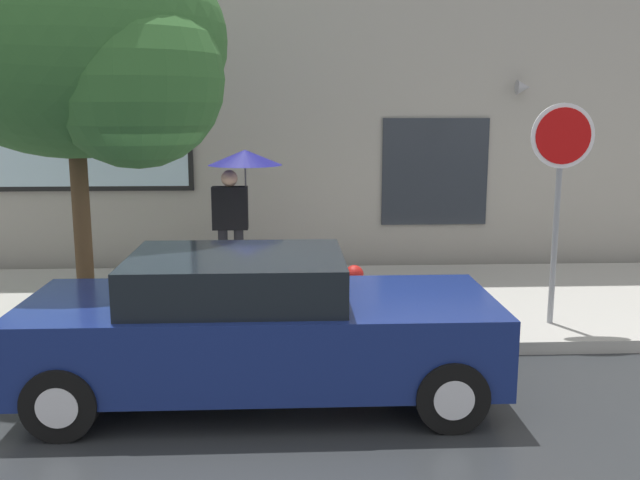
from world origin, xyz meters
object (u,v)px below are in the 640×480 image
(pedestrian_with_umbrella, at_px, (240,178))
(parked_car, at_px, (257,327))
(street_tree, at_px, (83,49))
(fire_hydrant, at_px, (354,295))
(stop_sign, at_px, (560,170))

(pedestrian_with_umbrella, bearing_deg, parked_car, -84.09)
(pedestrian_with_umbrella, distance_m, street_tree, 2.91)
(fire_hydrant, height_order, street_tree, street_tree)
(street_tree, bearing_deg, stop_sign, -1.45)
(parked_car, relative_size, street_tree, 0.94)
(fire_hydrant, relative_size, stop_sign, 0.27)
(street_tree, height_order, stop_sign, street_tree)
(parked_car, xyz_separation_m, street_tree, (-1.99, 1.86, 2.71))
(pedestrian_with_umbrella, xyz_separation_m, street_tree, (-1.61, -1.78, 1.64))
(pedestrian_with_umbrella, distance_m, stop_sign, 4.36)
(pedestrian_with_umbrella, bearing_deg, fire_hydrant, -50.74)
(parked_car, relative_size, fire_hydrant, 6.02)
(fire_hydrant, xyz_separation_m, pedestrian_with_umbrella, (-1.48, 1.81, 1.27))
(pedestrian_with_umbrella, xyz_separation_m, stop_sign, (3.90, -1.92, 0.26))
(fire_hydrant, distance_m, street_tree, 4.25)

